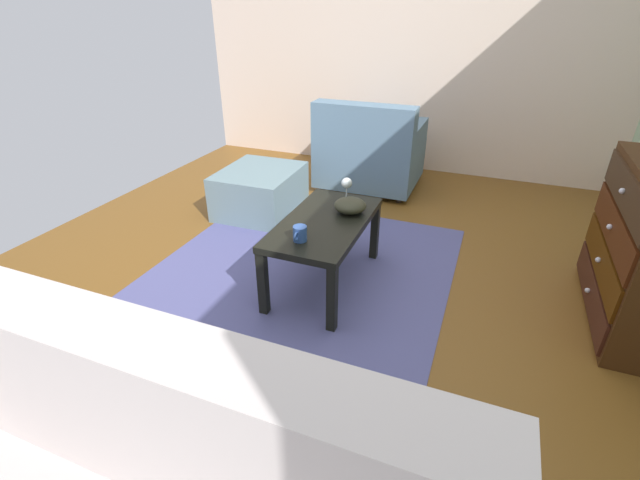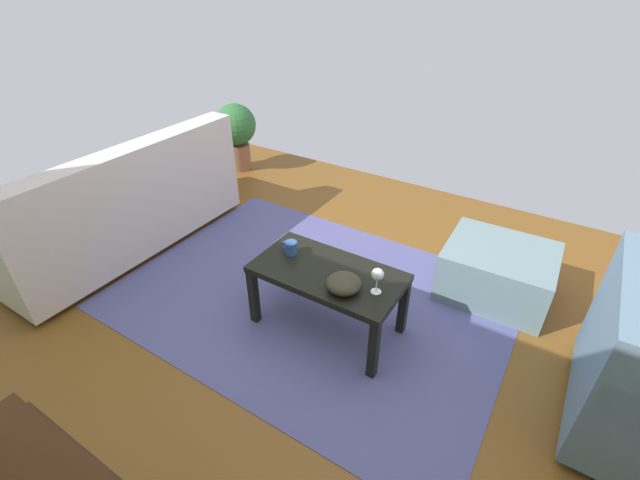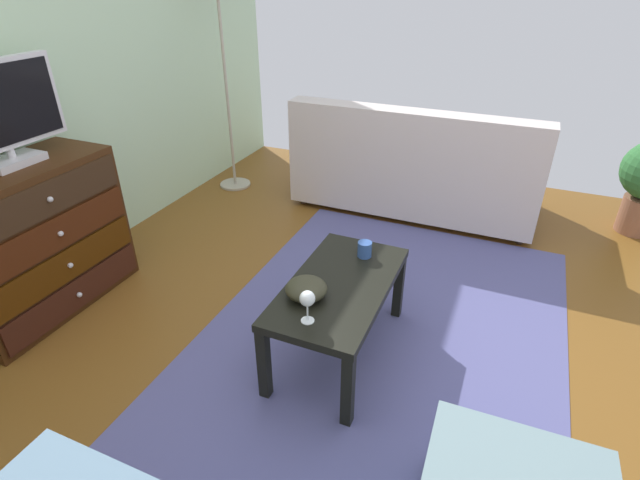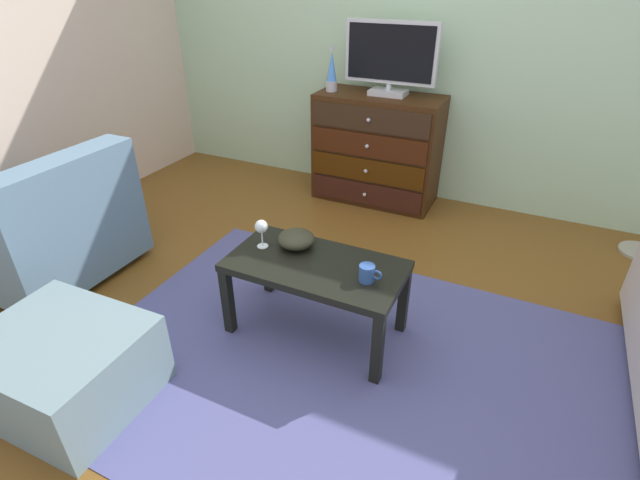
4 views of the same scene
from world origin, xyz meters
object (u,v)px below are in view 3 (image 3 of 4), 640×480
at_px(mug, 365,249).
at_px(couch_large, 415,170).
at_px(coffee_table, 339,293).
at_px(bowl_decorative, 306,289).
at_px(dresser, 34,241).
at_px(wine_glass, 307,300).

distance_m(mug, couch_large, 1.60).
xyz_separation_m(coffee_table, couch_large, (1.88, 0.06, -0.04)).
relative_size(bowl_decorative, couch_large, 0.10).
relative_size(dresser, couch_large, 0.51).
bearing_deg(bowl_decorative, couch_large, -1.29).
height_order(wine_glass, couch_large, couch_large).
relative_size(coffee_table, mug, 7.88).
bearing_deg(dresser, mug, -71.85).
bearing_deg(wine_glass, dresser, 88.89).
height_order(mug, couch_large, couch_large).
distance_m(coffee_table, wine_glass, 0.37).
bearing_deg(mug, coffee_table, 173.63).
bearing_deg(dresser, couch_large, -37.86).
relative_size(coffee_table, bowl_decorative, 4.55).
bearing_deg(mug, couch_large, 3.23).
relative_size(dresser, mug, 8.68).
bearing_deg(bowl_decorative, dresser, 94.46).
relative_size(mug, couch_large, 0.06).
xyz_separation_m(dresser, couch_large, (2.17, -1.69, -0.10)).
xyz_separation_m(wine_glass, bowl_decorative, (0.16, 0.08, -0.07)).
height_order(coffee_table, couch_large, couch_large).
distance_m(wine_glass, mug, 0.62).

